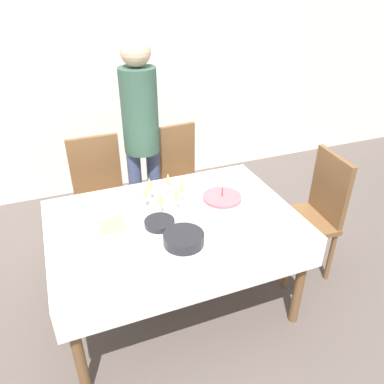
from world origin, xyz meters
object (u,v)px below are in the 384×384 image
at_px(dining_chair_right_end, 313,210).
at_px(dining_chair_far_right, 179,178).
at_px(dining_chair_far_left, 100,192).
at_px(champagne_tray, 163,196).
at_px(plate_stack_main, 184,239).
at_px(birthday_cake, 222,203).
at_px(person_standing, 141,126).
at_px(plate_stack_dessert, 160,223).

bearing_deg(dining_chair_right_end, dining_chair_far_right, 131.72).
relative_size(dining_chair_far_left, champagne_tray, 2.63).
xyz_separation_m(dining_chair_far_right, plate_stack_main, (-0.36, -1.09, 0.23)).
bearing_deg(dining_chair_right_end, plate_stack_main, -167.34).
height_order(birthday_cake, person_standing, person_standing).
xyz_separation_m(dining_chair_far_right, person_standing, (-0.29, 0.03, 0.49)).
bearing_deg(birthday_cake, dining_chair_far_left, 127.58).
height_order(dining_chair_far_left, plate_stack_dessert, dining_chair_far_left).
bearing_deg(dining_chair_far_right, plate_stack_main, -108.01).
distance_m(dining_chair_right_end, birthday_cake, 0.80).
relative_size(dining_chair_far_right, dining_chair_right_end, 1.00).
xyz_separation_m(dining_chair_far_right, plate_stack_dessert, (-0.43, -0.88, 0.21)).
bearing_deg(dining_chair_right_end, person_standing, 139.92).
xyz_separation_m(plate_stack_main, person_standing, (0.06, 1.13, 0.27)).
bearing_deg(dining_chair_far_left, plate_stack_dessert, -74.93).
relative_size(plate_stack_main, person_standing, 0.14).
bearing_deg(plate_stack_dessert, person_standing, 81.21).
xyz_separation_m(birthday_cake, plate_stack_dessert, (-0.42, -0.02, -0.03)).
distance_m(dining_chair_far_right, champagne_tray, 0.81).
bearing_deg(person_standing, champagne_tray, -94.19).
height_order(dining_chair_far_right, plate_stack_main, dining_chair_far_right).
bearing_deg(dining_chair_far_right, dining_chair_right_end, -48.28).
bearing_deg(plate_stack_main, champagne_tray, 88.26).
distance_m(dining_chair_far_left, dining_chair_right_end, 1.65).
bearing_deg(plate_stack_dessert, plate_stack_main, -70.85).
relative_size(dining_chair_far_right, birthday_cake, 3.90).
relative_size(dining_chair_far_left, dining_chair_right_end, 1.00).
xyz_separation_m(dining_chair_right_end, plate_stack_dessert, (-1.19, -0.03, 0.21)).
xyz_separation_m(birthday_cake, plate_stack_main, (-0.35, -0.24, -0.02)).
height_order(dining_chair_far_right, person_standing, person_standing).
distance_m(dining_chair_far_right, plate_stack_main, 1.17).
relative_size(dining_chair_far_left, dining_chair_far_right, 1.00).
bearing_deg(plate_stack_dessert, dining_chair_right_end, 1.49).
distance_m(champagne_tray, person_standing, 0.75).
bearing_deg(plate_stack_main, dining_chair_far_left, 105.90).
relative_size(plate_stack_main, plate_stack_dessert, 1.26).
xyz_separation_m(dining_chair_right_end, person_standing, (-1.04, 0.88, 0.49)).
height_order(dining_chair_far_left, person_standing, person_standing).
distance_m(dining_chair_far_left, plate_stack_dessert, 0.93).
relative_size(dining_chair_far_right, plate_stack_main, 4.14).
relative_size(dining_chair_right_end, champagne_tray, 2.63).
distance_m(dining_chair_right_end, person_standing, 1.45).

